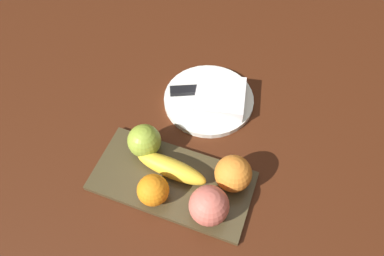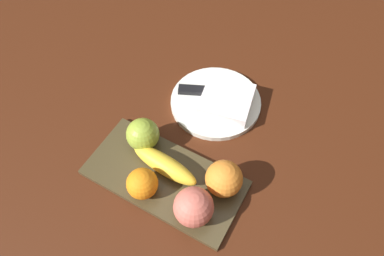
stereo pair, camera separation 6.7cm
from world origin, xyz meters
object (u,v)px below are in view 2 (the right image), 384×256
(apple, at_px, (143,134))
(orange_near_banana, at_px, (224,179))
(orange_near_apple, at_px, (142,184))
(fruit_tray, at_px, (165,178))
(dinner_plate, at_px, (216,102))
(peach, at_px, (194,207))
(folded_napkin, at_px, (226,101))
(banana, at_px, (164,165))
(knife, at_px, (203,91))

(apple, relative_size, orange_near_banana, 0.96)
(apple, height_order, orange_near_apple, apple)
(fruit_tray, distance_m, dinner_plate, 0.23)
(orange_near_banana, distance_m, peach, 0.08)
(peach, distance_m, folded_napkin, 0.28)
(banana, relative_size, folded_napkin, 1.35)
(fruit_tray, relative_size, apple, 4.61)
(orange_near_banana, bearing_deg, fruit_tray, -161.84)
(orange_near_apple, bearing_deg, knife, 93.70)
(apple, xyz_separation_m, orange_near_banana, (0.19, -0.01, 0.00))
(fruit_tray, xyz_separation_m, orange_near_banana, (0.11, 0.04, 0.04))
(fruit_tray, relative_size, peach, 4.28)
(knife, bearing_deg, folded_napkin, -30.47)
(banana, bearing_deg, folded_napkin, -94.84)
(fruit_tray, height_order, orange_near_apple, orange_near_apple)
(banana, height_order, orange_near_apple, orange_near_apple)
(peach, xyz_separation_m, knife, (-0.13, 0.28, -0.03))
(orange_near_banana, relative_size, peach, 0.97)
(apple, bearing_deg, orange_near_apple, -56.74)
(apple, bearing_deg, orange_near_banana, -2.63)
(apple, height_order, banana, apple)
(fruit_tray, relative_size, dinner_plate, 1.52)
(knife, bearing_deg, orange_near_apple, -110.90)
(fruit_tray, xyz_separation_m, knife, (-0.04, 0.24, 0.01))
(banana, height_order, dinner_plate, banana)
(dinner_plate, bearing_deg, knife, 169.96)
(orange_near_apple, relative_size, dinner_plate, 0.29)
(orange_near_banana, relative_size, dinner_plate, 0.34)
(fruit_tray, xyz_separation_m, banana, (-0.01, 0.01, 0.03))
(banana, height_order, peach, peach)
(folded_napkin, bearing_deg, peach, -76.50)
(fruit_tray, distance_m, banana, 0.03)
(orange_near_banana, height_order, folded_napkin, orange_near_banana)
(peach, bearing_deg, apple, 152.89)
(orange_near_apple, xyz_separation_m, dinner_plate, (0.02, 0.28, -0.04))
(banana, height_order, orange_near_banana, orange_near_banana)
(banana, bearing_deg, apple, -19.70)
(orange_near_banana, xyz_separation_m, knife, (-0.15, 0.20, -0.03))
(orange_near_banana, distance_m, knife, 0.25)
(apple, relative_size, folded_napkin, 0.62)
(fruit_tray, distance_m, apple, 0.10)
(fruit_tray, distance_m, folded_napkin, 0.23)
(banana, bearing_deg, orange_near_banana, -165.00)
(knife, bearing_deg, dinner_plate, -34.64)
(orange_near_apple, distance_m, folded_napkin, 0.28)
(dinner_plate, xyz_separation_m, folded_napkin, (0.03, 0.00, 0.02))
(banana, xyz_separation_m, folded_napkin, (0.03, 0.22, -0.00))
(banana, distance_m, peach, 0.12)
(orange_near_apple, distance_m, peach, 0.11)
(orange_near_banana, distance_m, dinner_plate, 0.23)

